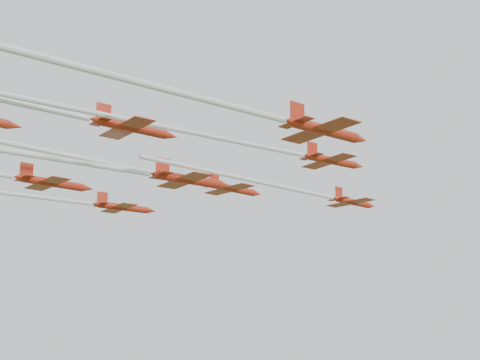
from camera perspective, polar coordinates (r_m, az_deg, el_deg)
The scene contains 6 objects.
jet_lead at distance 101.43m, azimuth 5.96°, elevation -1.09°, with size 14.66×45.22×2.47m.
jet_row2_left at distance 99.90m, azimuth -5.41°, elevation 0.22°, with size 15.76×49.89×2.78m.
jet_row2_right at distance 82.27m, azimuth 1.97°, elevation 2.85°, with size 20.48×46.27×2.48m.
jet_row3_left at distance 104.21m, azimuth -17.31°, elevation -1.34°, with size 24.02×55.12×2.62m.
jet_row3_mid at distance 81.05m, azimuth -14.76°, elevation 1.66°, with size 26.86×62.93×2.90m.
jet_row3_right at distance 69.01m, azimuth 2.28°, elevation 5.54°, with size 17.63×42.52×2.93m.
Camera 1 is at (54.30, -73.03, 30.27)m, focal length 50.00 mm.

